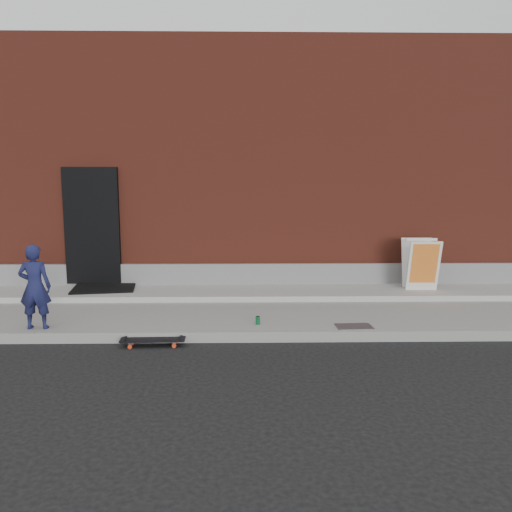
{
  "coord_description": "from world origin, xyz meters",
  "views": [
    {
      "loc": [
        0.39,
        -6.71,
        2.17
      ],
      "look_at": [
        0.53,
        0.8,
        1.11
      ],
      "focal_mm": 35.0,
      "sensor_mm": 36.0,
      "label": 1
    }
  ],
  "objects_px": {
    "child": "(35,287)",
    "pizza_sign": "(421,264)",
    "skateboard": "(153,340)",
    "soda_can": "(258,320)"
  },
  "relations": [
    {
      "from": "child",
      "to": "skateboard",
      "type": "relative_size",
      "value": 1.41
    },
    {
      "from": "skateboard",
      "to": "pizza_sign",
      "type": "bearing_deg",
      "value": 29.19
    },
    {
      "from": "pizza_sign",
      "to": "child",
      "type": "bearing_deg",
      "value": -160.94
    },
    {
      "from": "child",
      "to": "soda_can",
      "type": "xyz_separation_m",
      "value": [
        3.16,
        0.15,
        -0.54
      ]
    },
    {
      "from": "child",
      "to": "soda_can",
      "type": "distance_m",
      "value": 3.21
    },
    {
      "from": "child",
      "to": "pizza_sign",
      "type": "relative_size",
      "value": 1.27
    },
    {
      "from": "pizza_sign",
      "to": "soda_can",
      "type": "distance_m",
      "value": 3.72
    },
    {
      "from": "skateboard",
      "to": "pizza_sign",
      "type": "relative_size",
      "value": 0.9
    },
    {
      "from": "child",
      "to": "pizza_sign",
      "type": "height_order",
      "value": "child"
    },
    {
      "from": "pizza_sign",
      "to": "soda_can",
      "type": "xyz_separation_m",
      "value": [
        -3.09,
        -2.01,
        -0.52
      ]
    }
  ]
}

